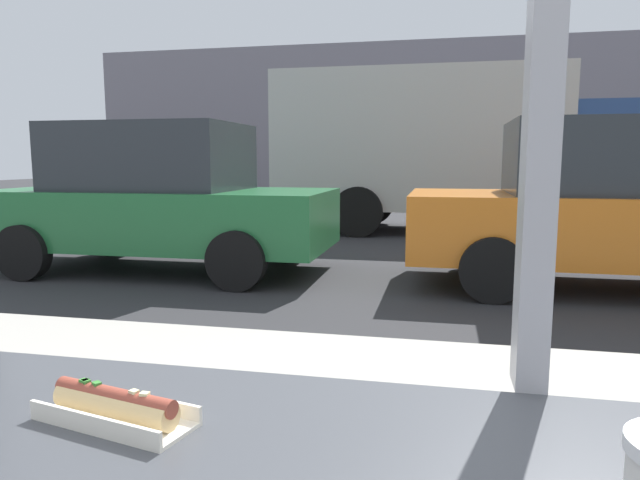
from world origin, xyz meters
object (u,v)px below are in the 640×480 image
parked_car_green (159,198)px  parked_car_orange (623,206)px  hotdog_tray_far (115,407)px  box_truck (455,146)px

parked_car_green → parked_car_orange: size_ratio=0.94×
parked_car_orange → hotdog_tray_far: bearing=-111.5°
parked_car_green → parked_car_orange: (5.25, 0.00, -0.01)m
parked_car_orange → box_truck: size_ratio=0.63×
hotdog_tray_far → parked_car_orange: (2.28, 5.79, -0.13)m
parked_car_green → box_truck: box_truck is taller
parked_car_green → box_truck: (3.61, 4.75, 0.73)m
parked_car_orange → box_truck: 5.07m
box_truck → parked_car_orange: bearing=-71.0°
box_truck → parked_car_green: bearing=-127.3°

